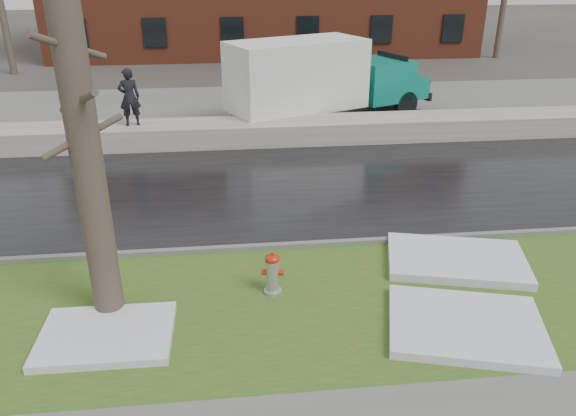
{
  "coord_description": "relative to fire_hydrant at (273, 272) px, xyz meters",
  "views": [
    {
      "loc": [
        -0.73,
        -9.85,
        6.0
      ],
      "look_at": [
        0.48,
        0.99,
        1.0
      ],
      "focal_mm": 35.0,
      "sensor_mm": 36.0,
      "label": 1
    }
  ],
  "objects": [
    {
      "name": "bg_tree_center",
      "position": [
        -5.99,
        26.76,
        2.83
      ],
      "size": [
        1.4,
        1.62,
        6.5
      ],
      "color": "brown",
      "rests_on": "ground"
    },
    {
      "name": "snow_patch_near",
      "position": [
        3.21,
        -1.54,
        -0.38
      ],
      "size": [
        3.04,
        2.63,
        0.16
      ],
      "primitive_type": "cube",
      "rotation": [
        0.0,
        0.0,
        -0.27
      ],
      "color": "silver",
      "rests_on": "verge"
    },
    {
      "name": "bg_tree_right",
      "position": [
        16.01,
        24.76,
        2.83
      ],
      "size": [
        1.4,
        1.62,
        6.5
      ],
      "color": "brown",
      "rests_on": "ground"
    },
    {
      "name": "fire_hydrant",
      "position": [
        0.0,
        0.0,
        0.0
      ],
      "size": [
        0.43,
        0.38,
        0.87
      ],
      "rotation": [
        0.0,
        0.0,
        -0.18
      ],
      "color": "#A2A5AA",
      "rests_on": "verge"
    },
    {
      "name": "bg_tree_left",
      "position": [
        -11.99,
        22.76,
        2.83
      ],
      "size": [
        1.4,
        1.62,
        6.5
      ],
      "color": "brown",
      "rests_on": "ground"
    },
    {
      "name": "road",
      "position": [
        0.01,
        5.26,
        -0.49
      ],
      "size": [
        60.0,
        7.0,
        0.03
      ],
      "primitive_type": "cube",
      "color": "black",
      "rests_on": "ground"
    },
    {
      "name": "parking_lot",
      "position": [
        0.01,
        13.76,
        -0.49
      ],
      "size": [
        60.0,
        9.0,
        0.03
      ],
      "primitive_type": "cube",
      "color": "slate",
      "rests_on": "ground"
    },
    {
      "name": "verge",
      "position": [
        0.01,
        -0.49,
        -0.48
      ],
      "size": [
        60.0,
        4.5,
        0.04
      ],
      "primitive_type": "cube",
      "color": "#2D4B19",
      "rests_on": "ground"
    },
    {
      "name": "snow_patch_far",
      "position": [
        -2.91,
        -1.11,
        -0.39
      ],
      "size": [
        2.22,
        1.62,
        0.14
      ],
      "primitive_type": "cube",
      "rotation": [
        0.0,
        0.0,
        -0.01
      ],
      "color": "silver",
      "rests_on": "verge"
    },
    {
      "name": "curb",
      "position": [
        0.01,
        1.76,
        -0.43
      ],
      "size": [
        60.0,
        0.15,
        0.14
      ],
      "primitive_type": "cube",
      "color": "slate",
      "rests_on": "ground"
    },
    {
      "name": "tree",
      "position": [
        -2.98,
        -0.31,
        2.78
      ],
      "size": [
        1.23,
        1.39,
        6.44
      ],
      "rotation": [
        0.0,
        0.0,
        0.14
      ],
      "color": "brown",
      "rests_on": "verge"
    },
    {
      "name": "snow_patch_side",
      "position": [
        3.92,
        0.66,
        -0.37
      ],
      "size": [
        3.16,
        2.44,
        0.18
      ],
      "primitive_type": "cube",
      "rotation": [
        0.0,
        0.0,
        -0.25
      ],
      "color": "silver",
      "rests_on": "verge"
    },
    {
      "name": "box_truck",
      "position": [
        2.78,
        11.66,
        1.16
      ],
      "size": [
        9.26,
        5.2,
        3.15
      ],
      "rotation": [
        0.0,
        0.0,
        0.41
      ],
      "color": "black",
      "rests_on": "ground"
    },
    {
      "name": "snowbank",
      "position": [
        0.01,
        9.46,
        -0.13
      ],
      "size": [
        60.0,
        1.6,
        0.75
      ],
      "primitive_type": "cube",
      "color": "#AEAA9F",
      "rests_on": "ground"
    },
    {
      "name": "worker",
      "position": [
        -3.86,
        9.44,
        1.19
      ],
      "size": [
        0.78,
        0.62,
        1.88
      ],
      "primitive_type": "imported",
      "rotation": [
        0.0,
        0.0,
        3.41
      ],
      "color": "black",
      "rests_on": "snowbank"
    },
    {
      "name": "ground",
      "position": [
        0.01,
        0.76,
        -0.5
      ],
      "size": [
        120.0,
        120.0,
        0.0
      ],
      "primitive_type": "plane",
      "color": "#47423D",
      "rests_on": "ground"
    }
  ]
}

